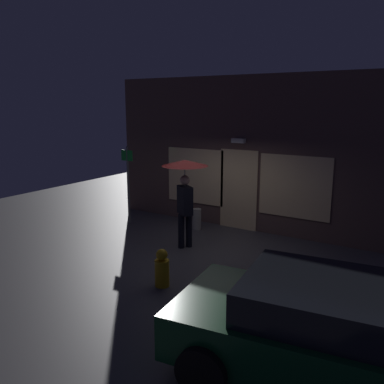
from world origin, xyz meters
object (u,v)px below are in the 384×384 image
object	(u,v)px
sidewalk_bollard	(197,219)
fire_hydrant	(162,269)
person_with_umbrella	(185,182)
parked_car	(336,332)
street_sign_post	(128,180)

from	to	relation	value
sidewalk_bollard	fire_hydrant	size ratio (longest dim) A/B	0.79
fire_hydrant	person_with_umbrella	bearing A→B (deg)	111.75
parked_car	street_sign_post	xyz separation A→B (m)	(-6.74, 3.94, 0.59)
parked_car	fire_hydrant	bearing A→B (deg)	155.82
fire_hydrant	parked_car	bearing A→B (deg)	-17.22
street_sign_post	fire_hydrant	distance (m)	4.49
person_with_umbrella	street_sign_post	bearing A→B (deg)	16.40
street_sign_post	parked_car	bearing A→B (deg)	-30.30
person_with_umbrella	sidewalk_bollard	xyz separation A→B (m)	(-0.51, 1.37, -1.31)
person_with_umbrella	fire_hydrant	distance (m)	2.52
person_with_umbrella	sidewalk_bollard	distance (m)	1.97
person_with_umbrella	parked_car	xyz separation A→B (m)	(4.23, -3.09, -0.92)
person_with_umbrella	street_sign_post	world-z (taller)	street_sign_post
street_sign_post	sidewalk_bollard	world-z (taller)	street_sign_post
person_with_umbrella	fire_hydrant	bearing A→B (deg)	146.88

